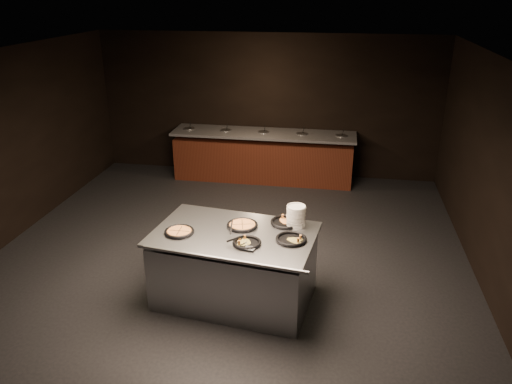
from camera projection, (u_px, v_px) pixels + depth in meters
The scene contains 11 objects.
room at pixel (222, 172), 6.61m from camera, with size 7.02×8.02×2.92m.
salad_bar at pixel (263, 159), 10.24m from camera, with size 3.70×0.83×1.18m.
serving_counter at pixel (235, 268), 6.28m from camera, with size 2.11×1.50×0.94m.
plate_stack at pixel (296, 216), 6.23m from camera, with size 0.24×0.24×0.27m, color silver.
pan_veggie_whole at pixel (179, 232), 6.08m from camera, with size 0.36×0.36×0.04m.
pan_cheese_whole at pixel (242, 225), 6.25m from camera, with size 0.39×0.39×0.04m.
pan_cheese_slices_a at pixel (286, 222), 6.33m from camera, with size 0.39×0.39×0.04m.
pan_cheese_slices_b at pixel (247, 243), 5.82m from camera, with size 0.34×0.34×0.04m.
pan_veggie_slices at pixel (291, 239), 5.91m from camera, with size 0.37×0.37×0.04m.
server_left at pixel (232, 228), 6.08m from camera, with size 0.10×0.30×0.14m.
server_right at pixel (239, 241), 5.71m from camera, with size 0.35×0.13×0.17m.
Camera 1 is at (1.49, -6.04, 3.74)m, focal length 35.00 mm.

